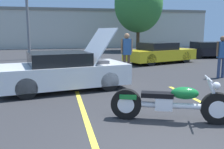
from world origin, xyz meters
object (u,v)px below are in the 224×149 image
at_px(spectator_near_motorcycle, 127,50).
at_px(parked_car_mid_row, 160,53).
at_px(motorcycle, 170,103).
at_px(tree_background, 138,5).
at_px(spectator_midground, 222,53).
at_px(parked_car_right_row, 208,50).
at_px(show_car_hood_open, 64,71).

bearing_deg(spectator_near_motorcycle, parked_car_mid_row, 48.88).
bearing_deg(spectator_near_motorcycle, motorcycle, -96.50).
xyz_separation_m(tree_background, spectator_midground, (-1.09, -14.32, -3.36)).
height_order(motorcycle, spectator_near_motorcycle, spectator_near_motorcycle).
bearing_deg(tree_background, spectator_midground, -94.36).
height_order(motorcycle, parked_car_mid_row, parked_car_mid_row).
distance_m(parked_car_right_row, spectator_midground, 8.46).
distance_m(show_car_hood_open, parked_car_right_row, 13.25).
bearing_deg(parked_car_mid_row, spectator_near_motorcycle, -150.08).
height_order(tree_background, spectator_midground, tree_background).
bearing_deg(spectator_midground, spectator_near_motorcycle, 156.15).
height_order(parked_car_right_row, spectator_midground, spectator_midground).
xyz_separation_m(show_car_hood_open, parked_car_right_row, (10.54, 8.03, -0.05)).
distance_m(motorcycle, parked_car_mid_row, 10.02).
height_order(tree_background, parked_car_right_row, tree_background).
height_order(show_car_hood_open, spectator_near_motorcycle, show_car_hood_open).
bearing_deg(tree_background, spectator_near_motorcycle, -110.18).
relative_size(tree_background, parked_car_mid_row, 1.49).
relative_size(tree_background, motorcycle, 2.90).
height_order(tree_background, spectator_near_motorcycle, tree_background).
bearing_deg(motorcycle, spectator_midground, 67.17).
distance_m(parked_car_mid_row, spectator_near_motorcycle, 4.64).
distance_m(show_car_hood_open, parked_car_mid_row, 8.17).
xyz_separation_m(spectator_near_motorcycle, spectator_midground, (3.59, -1.59, -0.07)).
bearing_deg(parked_car_right_row, motorcycle, -122.91).
xyz_separation_m(motorcycle, show_car_hood_open, (-2.10, 3.56, 0.20)).
distance_m(parked_car_right_row, spectator_near_motorcycle, 9.69).
height_order(motorcycle, spectator_midground, spectator_midground).
height_order(parked_car_right_row, spectator_near_motorcycle, spectator_near_motorcycle).
bearing_deg(parked_car_right_row, parked_car_mid_row, -151.14).
bearing_deg(parked_car_mid_row, motorcycle, -130.64).
xyz_separation_m(tree_background, parked_car_mid_row, (-1.64, -9.25, -3.79)).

